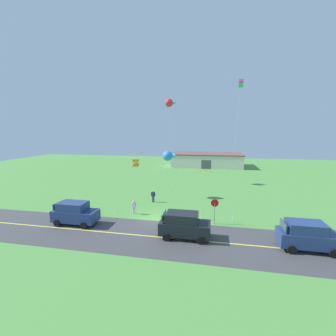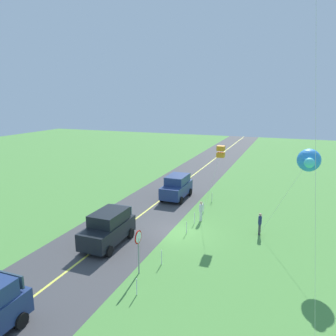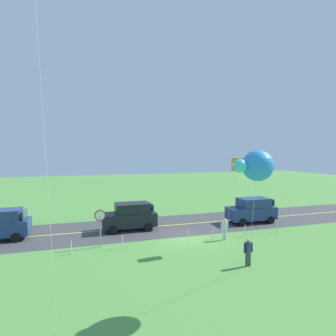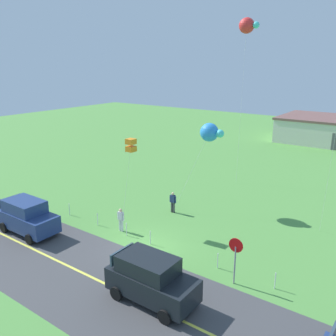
{
  "view_description": "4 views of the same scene",
  "coord_description": "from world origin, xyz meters",
  "px_view_note": "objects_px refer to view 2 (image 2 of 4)",
  "views": [
    {
      "loc": [
        5.64,
        -22.17,
        9.17
      ],
      "look_at": [
        1.18,
        0.48,
        5.46
      ],
      "focal_mm": 24.18,
      "sensor_mm": 36.0,
      "label": 1
    },
    {
      "loc": [
        20.77,
        7.38,
        9.68
      ],
      "look_at": [
        2.35,
        0.22,
        5.3
      ],
      "focal_mm": 34.73,
      "sensor_mm": 36.0,
      "label": 2
    },
    {
      "loc": [
        7.05,
        19.0,
        6.5
      ],
      "look_at": [
        1.39,
        0.51,
        5.36
      ],
      "focal_mm": 29.61,
      "sensor_mm": 36.0,
      "label": 3
    },
    {
      "loc": [
        12.83,
        -15.31,
        10.96
      ],
      "look_at": [
        1.32,
        0.64,
        5.21
      ],
      "focal_mm": 38.97,
      "sensor_mm": 36.0,
      "label": 4
    }
  ],
  "objects_px": {
    "person_adult_near": "(260,223)",
    "person_adult_companion": "(201,210)",
    "car_suv_foreground": "(108,228)",
    "kite_red_low": "(309,160)",
    "stop_sign": "(138,243)",
    "kite_blue_mid": "(221,152)",
    "car_parked_west_near": "(177,187)"
  },
  "relations": [
    {
      "from": "car_parked_west_near",
      "to": "person_adult_companion",
      "type": "relative_size",
      "value": 2.75
    },
    {
      "from": "person_adult_companion",
      "to": "kite_blue_mid",
      "type": "bearing_deg",
      "value": -84.01
    },
    {
      "from": "car_suv_foreground",
      "to": "kite_red_low",
      "type": "relative_size",
      "value": 0.67
    },
    {
      "from": "car_parked_west_near",
      "to": "kite_blue_mid",
      "type": "relative_size",
      "value": 0.72
    },
    {
      "from": "person_adult_near",
      "to": "kite_blue_mid",
      "type": "relative_size",
      "value": 0.26
    },
    {
      "from": "person_adult_companion",
      "to": "person_adult_near",
      "type": "bearing_deg",
      "value": -102.29
    },
    {
      "from": "stop_sign",
      "to": "kite_blue_mid",
      "type": "xyz_separation_m",
      "value": [
        -9.0,
        2.48,
        3.83
      ]
    },
    {
      "from": "person_adult_companion",
      "to": "kite_red_low",
      "type": "height_order",
      "value": "kite_red_low"
    },
    {
      "from": "stop_sign",
      "to": "kite_red_low",
      "type": "height_order",
      "value": "kite_red_low"
    },
    {
      "from": "car_parked_west_near",
      "to": "kite_blue_mid",
      "type": "xyz_separation_m",
      "value": [
        4.71,
        5.16,
        4.48
      ]
    },
    {
      "from": "stop_sign",
      "to": "kite_red_low",
      "type": "bearing_deg",
      "value": 127.05
    },
    {
      "from": "car_suv_foreground",
      "to": "stop_sign",
      "type": "relative_size",
      "value": 1.72
    },
    {
      "from": "car_suv_foreground",
      "to": "car_parked_west_near",
      "type": "xyz_separation_m",
      "value": [
        -11.09,
        0.85,
        0.0
      ]
    },
    {
      "from": "kite_blue_mid",
      "to": "stop_sign",
      "type": "bearing_deg",
      "value": -15.4
    },
    {
      "from": "car_suv_foreground",
      "to": "car_parked_west_near",
      "type": "height_order",
      "value": "same"
    },
    {
      "from": "car_parked_west_near",
      "to": "stop_sign",
      "type": "distance_m",
      "value": 13.98
    },
    {
      "from": "person_adult_near",
      "to": "kite_blue_mid",
      "type": "xyz_separation_m",
      "value": [
        -1.15,
        -3.23,
        4.77
      ]
    },
    {
      "from": "car_suv_foreground",
      "to": "car_parked_west_near",
      "type": "relative_size",
      "value": 1.0
    },
    {
      "from": "kite_blue_mid",
      "to": "car_parked_west_near",
      "type": "bearing_deg",
      "value": -132.37
    },
    {
      "from": "person_adult_near",
      "to": "person_adult_companion",
      "type": "xyz_separation_m",
      "value": [
        -1.01,
        -4.61,
        0.0
      ]
    },
    {
      "from": "car_suv_foreground",
      "to": "kite_blue_mid",
      "type": "height_order",
      "value": "kite_blue_mid"
    },
    {
      "from": "stop_sign",
      "to": "kite_red_low",
      "type": "relative_size",
      "value": 0.39
    },
    {
      "from": "person_adult_companion",
      "to": "kite_red_low",
      "type": "distance_m",
      "value": 9.23
    },
    {
      "from": "person_adult_companion",
      "to": "kite_blue_mid",
      "type": "distance_m",
      "value": 4.97
    },
    {
      "from": "car_suv_foreground",
      "to": "kite_red_low",
      "type": "height_order",
      "value": "kite_red_low"
    },
    {
      "from": "car_parked_west_near",
      "to": "stop_sign",
      "type": "relative_size",
      "value": 1.72
    },
    {
      "from": "car_suv_foreground",
      "to": "car_parked_west_near",
      "type": "bearing_deg",
      "value": 175.61
    },
    {
      "from": "car_parked_west_near",
      "to": "person_adult_near",
      "type": "relative_size",
      "value": 2.75
    },
    {
      "from": "car_parked_west_near",
      "to": "car_suv_foreground",
      "type": "bearing_deg",
      "value": -4.39
    },
    {
      "from": "person_adult_near",
      "to": "kite_red_low",
      "type": "height_order",
      "value": "kite_red_low"
    },
    {
      "from": "stop_sign",
      "to": "person_adult_near",
      "type": "xyz_separation_m",
      "value": [
        -7.84,
        5.71,
        -0.94
      ]
    },
    {
      "from": "stop_sign",
      "to": "car_parked_west_near",
      "type": "bearing_deg",
      "value": -168.92
    }
  ]
}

